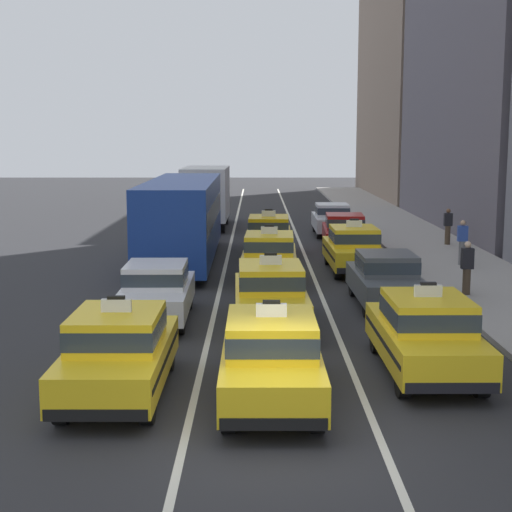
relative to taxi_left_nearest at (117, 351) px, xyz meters
name	(u,v)px	position (x,y,z in m)	size (l,w,h in m)	color
ground_plane	(281,440)	(3.04, -2.20, -0.88)	(160.00, 160.00, 0.00)	#2B2B2D
lane_stripe_left_center	(226,254)	(1.44, 17.80, -0.87)	(0.14, 80.00, 0.01)	silver
lane_stripe_center_right	(303,254)	(4.64, 17.80, -0.87)	(0.14, 80.00, 0.01)	silver
sidewalk_curb	(468,273)	(10.24, 12.80, -0.80)	(4.00, 90.00, 0.15)	#9E9993
taxi_left_nearest	(117,351)	(0.00, 0.00, 0.00)	(1.82, 4.56, 1.96)	black
sedan_left_second	(155,290)	(-0.04, 5.96, -0.03)	(1.83, 4.33, 1.58)	black
bus_left_third	(181,216)	(-0.25, 15.65, 0.94)	(2.58, 11.21, 3.22)	black
box_truck_left_fourth	(205,195)	(-0.04, 27.33, 0.90)	(2.34, 6.98, 3.27)	black
taxi_center_nearest	(269,356)	(2.89, -0.39, 0.00)	(1.83, 4.56, 1.96)	black
taxi_center_second	(269,294)	(2.98, 5.33, 0.00)	(1.93, 4.60, 1.96)	black
taxi_center_third	(267,256)	(3.06, 11.57, 0.00)	(1.96, 4.62, 1.96)	black
taxi_center_fourth	(267,235)	(3.13, 17.21, 0.00)	(1.94, 4.61, 1.96)	black
taxi_right_nearest	(424,332)	(6.13, 1.37, 0.00)	(1.86, 4.57, 1.96)	black
sedan_right_second	(384,278)	(6.37, 7.75, -0.03)	(1.81, 4.32, 1.58)	black
taxi_right_third	(352,248)	(6.15, 13.53, 0.00)	(1.88, 4.58, 1.96)	black
sedan_right_fourth	(343,231)	(6.43, 18.84, -0.03)	(1.97, 4.38, 1.58)	black
sedan_right_fifth	(330,218)	(6.39, 23.98, -0.03)	(1.79, 4.31, 1.58)	black
pedestrian_near_crosswalk	(461,242)	(10.30, 14.18, 0.11)	(0.47, 0.24, 1.67)	slate
pedestrian_mid_block	(446,226)	(11.10, 19.63, 0.08)	(0.36, 0.24, 1.59)	#473828
pedestrian_by_storefront	(465,267)	(8.99, 8.76, 0.10)	(0.36, 0.24, 1.63)	#473828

